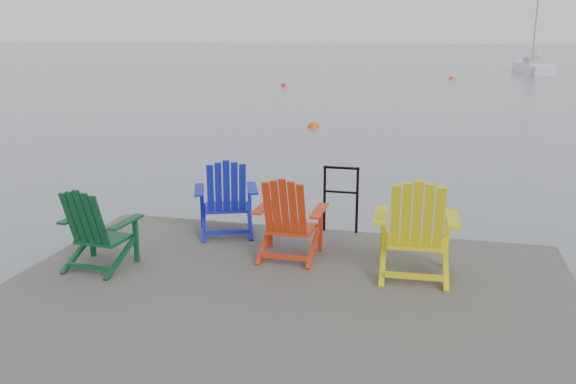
% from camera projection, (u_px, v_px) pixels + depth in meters
% --- Properties ---
extents(ground, '(400.00, 400.00, 0.00)m').
position_uv_depth(ground, '(276.00, 351.00, 6.13)').
color(ground, slate).
rests_on(ground, ground).
extents(dock, '(6.00, 5.00, 1.40)m').
position_uv_depth(dock, '(276.00, 319.00, 6.04)').
color(dock, '#282624').
rests_on(dock, ground).
extents(handrail, '(0.48, 0.04, 0.90)m').
position_uv_depth(handrail, '(341.00, 193.00, 8.11)').
color(handrail, black).
rests_on(handrail, dock).
extents(chair_green, '(0.81, 0.76, 0.96)m').
position_uv_depth(chair_green, '(96.00, 228.00, 6.83)').
color(chair_green, '#0A3A1E').
rests_on(chair_green, dock).
extents(chair_blue, '(0.99, 0.95, 1.04)m').
position_uv_depth(chair_blue, '(226.00, 196.00, 8.00)').
color(chair_blue, '#1019A7').
rests_on(chair_blue, dock).
extents(chair_red, '(0.81, 0.75, 1.01)m').
position_uv_depth(chair_red, '(289.00, 217.00, 7.14)').
color(chair_red, red).
rests_on(chair_red, dock).
extents(chair_yellow, '(0.94, 0.87, 1.14)m').
position_uv_depth(chair_yellow, '(416.00, 227.00, 6.55)').
color(chair_yellow, '#CDBF0B').
rests_on(chair_yellow, dock).
extents(sailboat_near, '(2.41, 7.31, 10.09)m').
position_uv_depth(sailboat_near, '(532.00, 68.00, 49.83)').
color(sailboat_near, silver).
rests_on(sailboat_near, ground).
extents(buoy_a, '(0.40, 0.40, 0.40)m').
position_uv_depth(buoy_a, '(313.00, 128.00, 20.74)').
color(buoy_a, '#EF440E').
rests_on(buoy_a, ground).
extents(buoy_b, '(0.34, 0.34, 0.34)m').
position_uv_depth(buoy_b, '(284.00, 86.00, 37.24)').
color(buoy_b, red).
rests_on(buoy_b, ground).
extents(buoy_d, '(0.38, 0.38, 0.38)m').
position_uv_depth(buoy_d, '(451.00, 79.00, 43.21)').
color(buoy_d, '#E63B0D').
rests_on(buoy_d, ground).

